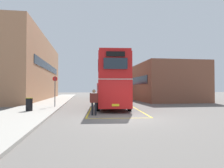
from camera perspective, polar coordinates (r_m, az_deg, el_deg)
ground_plane at (r=26.24m, az=-2.81°, el=-5.25°), size 135.60×135.60×0.00m
sidewalk_left at (r=28.81m, az=-16.30°, el=-4.70°), size 4.00×57.60×0.14m
brick_building_left at (r=34.95m, az=-21.83°, el=3.72°), size 5.27×25.58×9.62m
depot_building_right at (r=31.11m, az=14.51°, el=0.38°), size 8.17×12.07×5.39m
double_decker_bus at (r=19.44m, az=-0.13°, el=0.78°), size 3.43×10.53×4.75m
single_deck_bus at (r=36.44m, az=-1.02°, el=-1.56°), size 3.63×9.40×3.02m
pedestrian_boarding at (r=13.67m, az=-5.15°, el=-4.61°), size 0.57×0.33×1.75m
litter_bin at (r=16.28m, az=-22.46°, el=-5.35°), size 0.51×0.51×0.98m
bus_stop_sign at (r=19.33m, az=-15.90°, el=-1.23°), size 0.44×0.13×2.79m
bay_marking_yellow at (r=17.60m, az=0.50°, el=-7.18°), size 5.21×12.70×0.01m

